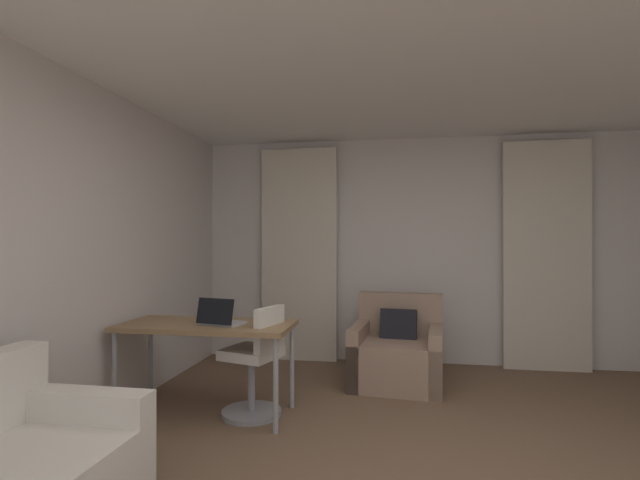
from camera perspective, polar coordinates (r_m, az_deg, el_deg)
name	(u,v)px	position (r m, az deg, el deg)	size (l,w,h in m)	color
wall_window	(417,250)	(5.50, 11.87, -1.23)	(5.12, 0.06, 2.60)	silver
wall_left	(14,257)	(3.36, -33.58, -1.77)	(0.06, 6.12, 2.60)	silver
ceiling	(443,3)	(2.77, 14.91, 26.36)	(5.12, 6.12, 0.06)	white
curtain_left_panel	(299,254)	(5.48, -2.59, -1.76)	(0.90, 0.06, 2.50)	beige
curtain_right_panel	(546,255)	(5.60, 26.13, -1.70)	(0.90, 0.06, 2.50)	beige
armchair	(397,354)	(4.73, 9.54, -13.74)	(0.93, 0.89, 0.86)	#997A66
desk	(207,331)	(3.91, -13.76, -10.82)	(1.38, 0.63, 0.74)	olive
desk_chair	(256,367)	(3.87, -7.93, -15.23)	(0.50, 0.50, 0.88)	gray
laptop	(220,319)	(3.79, -12.19, -9.52)	(0.37, 0.31, 0.22)	#ADADB2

